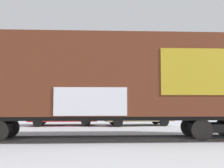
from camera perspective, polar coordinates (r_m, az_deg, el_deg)
The scene contains 7 objects.
ground_plane at distance 11.81m, azimuth -0.96°, elevation -11.90°, with size 260.00×260.00×0.00m, color #B2B5BC.
track at distance 11.89m, azimuth -9.98°, elevation -11.59°, with size 60.02×3.48×0.08m.
freight_car at distance 11.74m, azimuth -2.28°, elevation 1.17°, with size 15.41×3.41×4.69m.
flagpole at distance 22.24m, azimuth 2.22°, elevation 3.32°, with size 0.18×1.25×7.34m.
hillside at distance 89.57m, azimuth -1.21°, elevation -1.19°, with size 133.27×31.28×16.39m.
parked_car_red at distance 18.85m, azimuth -10.67°, elevation -6.30°, with size 4.77×2.30×1.65m.
parked_car_tan at distance 18.62m, azimuth 5.46°, elevation -6.12°, with size 4.92×2.49×1.83m.
Camera 1 is at (-0.06, -11.69, 1.64)m, focal length 42.18 mm.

